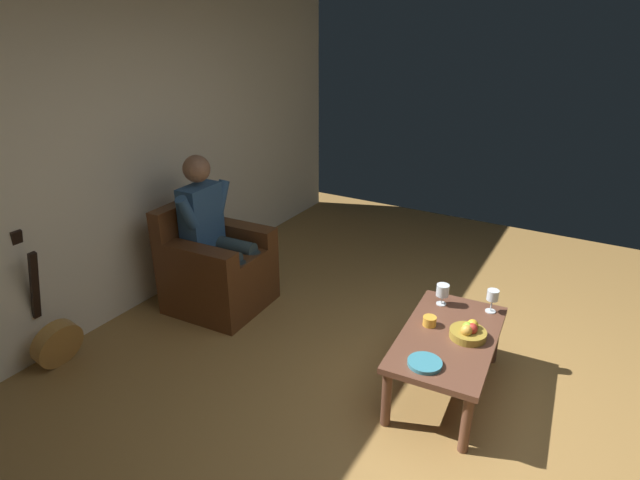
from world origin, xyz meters
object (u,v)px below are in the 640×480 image
Objects in this scene: armchair at (216,269)px; candle_jar at (430,321)px; coffee_table at (448,343)px; fruit_bowl at (468,332)px; person_seated at (214,229)px; decorative_dish at (425,363)px; guitar at (55,338)px; wine_glass_near at (443,291)px; wine_glass_far at (493,297)px.

armchair is 1.87m from candle_jar.
coffee_table is at bearing 83.80° from armchair.
person_seated is at bearing -92.40° from fruit_bowl.
person_seated is (-0.00, 0.02, 0.36)m from armchair.
decorative_dish is 2.27× the size of candle_jar.
person_seated reaches higher than guitar.
wine_glass_far reaches higher than wine_glass_near.
wine_glass_far is 0.82× the size of decorative_dish.
armchair is 5.88× the size of wine_glass_near.
person_seated is at bearing -82.13° from wine_glass_far.
person_seated is 14.70× the size of candle_jar.
guitar is at bearing -65.86° from coffee_table.
armchair is 3.94× the size of fruit_bowl.
coffee_table is at bearing 175.52° from decorative_dish.
armchair is 0.90× the size of guitar.
fruit_bowl is (-1.12, 2.53, 0.25)m from guitar.
coffee_table is (0.12, 2.00, 0.03)m from armchair.
person_seated is 7.86× the size of wine_glass_far.
armchair is 5.44× the size of wine_glass_far.
armchair is 4.48× the size of decorative_dish.
coffee_table is 6.48× the size of wine_glass_far.
coffee_table is 0.48m from wine_glass_far.
person_seated is 1.29× the size of guitar.
wine_glass_near is at bearing -139.13° from fruit_bowl.
guitar is 5.00× the size of decorative_dish.
wine_glass_near is 0.31m from candle_jar.
wine_glass_near is at bearing -77.34° from wine_glass_far.
wine_glass_near is (-0.23, 1.84, 0.19)m from armchair.
armchair is 10.18× the size of candle_jar.
person_seated is 2.03m from decorative_dish.
guitar is at bearing -59.77° from wine_glass_far.
armchair is 1.87m from wine_glass_near.
armchair is at bearing -92.22° from candle_jar.
person_seated is at bearing -93.49° from coffee_table.
person_seated is 2.11m from fruit_bowl.
armchair is at bearing -103.78° from decorative_dish.
fruit_bowl reaches higher than decorative_dish.
wine_glass_near reaches higher than decorative_dish.
person_seated is 5.69× the size of fruit_bowl.
guitar is at bearing -63.54° from candle_jar.
fruit_bowl is at bearing 84.87° from armchair.
decorative_dish is (0.36, -0.03, 0.07)m from coffee_table.
wine_glass_near is at bearing 94.25° from person_seated.
guitar is 3.00m from wine_glass_far.
fruit_bowl reaches higher than coffee_table.
coffee_table is at bearing 114.14° from guitar.
wine_glass_near is at bearing -169.47° from decorative_dish.
guitar reaches higher than fruit_bowl.
guitar reaches higher than coffee_table.
armchair is 2.12m from fruit_bowl.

